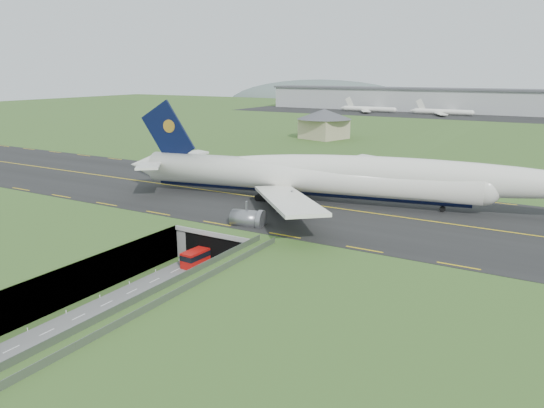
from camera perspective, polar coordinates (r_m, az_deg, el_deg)
The scene contains 10 objects.
ground at distance 87.68m, azimuth -9.48°, elevation -8.04°, with size 900.00×900.00×0.00m, color #3C5B24.
airfield_deck at distance 86.60m, azimuth -9.56°, elevation -6.20°, with size 800.00×800.00×6.00m, color gray.
trench_road at distance 82.54m, azimuth -12.85°, elevation -9.59°, with size 12.00×75.00×0.20m, color slate.
taxiway at distance 111.75m, azimuth 1.24°, elevation 0.31°, with size 800.00×44.00×0.18m, color black.
tunnel_portal at distance 99.11m, azimuth -3.38°, elevation -3.18°, with size 17.00×22.30×6.00m.
guideway at distance 65.80m, azimuth -12.97°, elevation -10.96°, with size 3.00×53.00×7.05m.
jumbo_jet at distance 109.35m, azimuth 7.00°, elevation 2.92°, with size 100.60×62.88×21.17m.
shuttle_tram at distance 92.94m, azimuth -7.86°, elevation -5.64°, with size 2.95×7.07×2.85m.
service_building at distance 216.00m, azimuth 5.63°, elevation 8.86°, with size 27.13×27.13×11.93m.
cargo_terminal at distance 365.51m, azimuth 22.44°, elevation 10.17°, with size 320.00×67.00×15.60m.
Camera 1 is at (52.87, -61.74, 32.88)m, focal length 35.00 mm.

